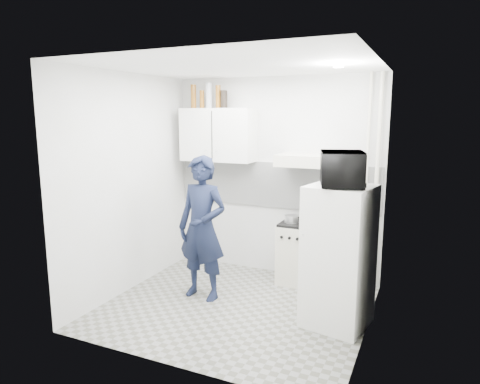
% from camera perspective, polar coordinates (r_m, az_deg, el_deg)
% --- Properties ---
extents(floor, '(2.80, 2.80, 0.00)m').
position_cam_1_polar(floor, '(4.93, -0.62, -15.09)').
color(floor, gray).
rests_on(floor, ground).
extents(ceiling, '(2.80, 2.80, 0.00)m').
position_cam_1_polar(ceiling, '(4.49, -0.68, 16.50)').
color(ceiling, white).
rests_on(ceiling, wall_back).
extents(wall_back, '(2.80, 0.00, 2.80)m').
position_cam_1_polar(wall_back, '(5.68, 4.69, 1.98)').
color(wall_back, silver).
rests_on(wall_back, floor).
extents(wall_left, '(0.00, 2.60, 2.60)m').
position_cam_1_polar(wall_left, '(5.27, -14.58, 1.05)').
color(wall_left, silver).
rests_on(wall_left, floor).
extents(wall_right, '(0.00, 2.60, 2.60)m').
position_cam_1_polar(wall_right, '(4.15, 17.16, -1.47)').
color(wall_right, silver).
rests_on(wall_right, floor).
extents(person, '(0.63, 0.43, 1.66)m').
position_cam_1_polar(person, '(4.94, -5.07, -4.80)').
color(person, black).
rests_on(person, floor).
extents(stove, '(0.47, 0.47, 0.75)m').
position_cam_1_polar(stove, '(5.53, 7.83, -8.14)').
color(stove, beige).
rests_on(stove, floor).
extents(fridge, '(0.69, 0.69, 1.43)m').
position_cam_1_polar(fridge, '(4.43, 13.02, -8.37)').
color(fridge, white).
rests_on(fridge, floor).
extents(stove_top, '(0.45, 0.45, 0.03)m').
position_cam_1_polar(stove_top, '(5.42, 7.93, -4.21)').
color(stove_top, black).
rests_on(stove_top, stove).
extents(saucepan, '(0.17, 0.17, 0.09)m').
position_cam_1_polar(saucepan, '(5.39, 6.88, -3.58)').
color(saucepan, silver).
rests_on(saucepan, stove_top).
extents(microwave, '(0.68, 0.55, 0.33)m').
position_cam_1_polar(microwave, '(4.23, 13.49, 3.03)').
color(microwave, black).
rests_on(microwave, fridge).
extents(bottle_a, '(0.07, 0.07, 0.31)m').
position_cam_1_polar(bottle_a, '(5.94, -6.22, 12.54)').
color(bottle_a, brown).
rests_on(bottle_a, upper_cabinet).
extents(bottle_b, '(0.06, 0.06, 0.24)m').
position_cam_1_polar(bottle_b, '(5.87, -5.09, 12.21)').
color(bottle_b, brown).
rests_on(bottle_b, upper_cabinet).
extents(bottle_c, '(0.08, 0.08, 0.33)m').
position_cam_1_polar(bottle_c, '(5.83, -4.18, 12.70)').
color(bottle_c, '#B2B7BC').
rests_on(bottle_c, upper_cabinet).
extents(bottle_d, '(0.07, 0.07, 0.30)m').
position_cam_1_polar(bottle_d, '(5.76, -2.93, 12.57)').
color(bottle_d, brown).
rests_on(bottle_d, upper_cabinet).
extents(canister_a, '(0.09, 0.09, 0.23)m').
position_cam_1_polar(canister_a, '(5.72, -2.17, 12.25)').
color(canister_a, black).
rests_on(canister_a, upper_cabinet).
extents(upper_cabinet, '(1.00, 0.35, 0.70)m').
position_cam_1_polar(upper_cabinet, '(5.76, -2.93, 7.62)').
color(upper_cabinet, white).
rests_on(upper_cabinet, wall_back).
extents(range_hood, '(0.60, 0.50, 0.14)m').
position_cam_1_polar(range_hood, '(5.27, 8.43, 4.23)').
color(range_hood, beige).
rests_on(range_hood, wall_back).
extents(backsplash, '(2.74, 0.03, 0.60)m').
position_cam_1_polar(backsplash, '(5.68, 4.62, 0.96)').
color(backsplash, white).
rests_on(backsplash, wall_back).
extents(pipe_a, '(0.05, 0.05, 2.60)m').
position_cam_1_polar(pipe_a, '(5.31, 17.72, 0.96)').
color(pipe_a, beige).
rests_on(pipe_a, floor).
extents(pipe_b, '(0.04, 0.04, 2.60)m').
position_cam_1_polar(pipe_b, '(5.32, 16.44, 1.05)').
color(pipe_b, beige).
rests_on(pipe_b, floor).
extents(ceiling_spot_fixture, '(0.10, 0.10, 0.02)m').
position_cam_1_polar(ceiling_spot_fixture, '(4.36, 13.00, 16.04)').
color(ceiling_spot_fixture, white).
rests_on(ceiling_spot_fixture, ceiling).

